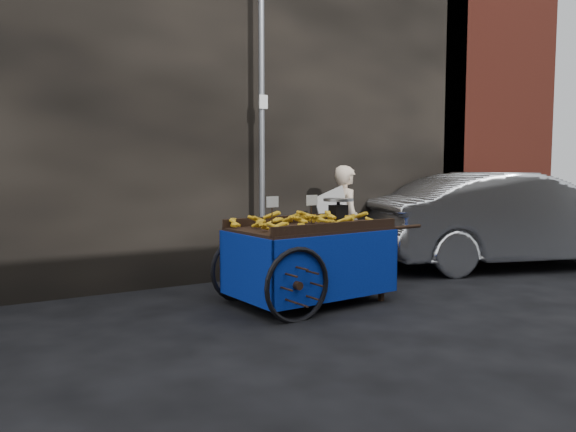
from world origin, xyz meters
TOP-DOWN VIEW (x-y plane):
  - ground at (0.00, 0.00)m, footprint 80.00×80.00m
  - building_wall at (0.39, 2.60)m, footprint 13.50×2.00m
  - street_pole at (0.30, 1.30)m, footprint 0.12×0.10m
  - banana_cart at (0.15, -0.02)m, footprint 2.39×1.26m
  - vendor at (1.40, 0.90)m, footprint 0.89×0.63m
  - plastic_bag at (0.96, 0.79)m, footprint 0.31×0.25m
  - parked_car at (4.22, 0.36)m, footprint 4.71×2.87m

SIDE VIEW (x-z plane):
  - ground at x=0.00m, z-range 0.00..0.00m
  - plastic_bag at x=0.96m, z-range 0.00..0.28m
  - parked_car at x=4.22m, z-range 0.00..1.46m
  - banana_cart at x=0.15m, z-range 0.15..1.41m
  - vendor at x=1.40m, z-range 0.00..1.57m
  - street_pole at x=0.30m, z-range 0.01..4.01m
  - building_wall at x=0.39m, z-range 0.00..5.00m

